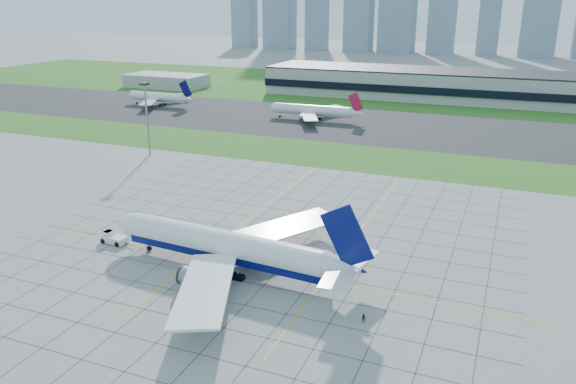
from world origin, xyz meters
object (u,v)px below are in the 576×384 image
airliner (226,247)px  crew_near (150,242)px  pushback_tug (113,238)px  light_mast (146,110)px  crew_far (364,318)px  distant_jet_0 (159,97)px  distant_jet_1 (314,110)px

airliner → crew_near: airliner is taller
pushback_tug → crew_near: pushback_tug is taller
light_mast → airliner: 97.83m
light_mast → crew_far: 127.50m
crew_near → pushback_tug: bearing=109.3°
pushback_tug → airliner: bearing=0.5°
crew_far → distant_jet_0: size_ratio=0.04×
light_mast → crew_near: (46.62, -65.54, -15.30)m
pushback_tug → crew_far: size_ratio=5.56×
pushback_tug → crew_far: (61.47, -11.16, -0.30)m
light_mast → distant_jet_1: 88.22m
crew_far → distant_jet_0: 225.73m
airliner → pushback_tug: (-30.30, 1.98, -3.88)m
crew_far → distant_jet_0: (-154.55, 164.48, 3.65)m
airliner → pushback_tug: airliner is taller
distant_jet_0 → crew_far: bearing=-46.8°
crew_near → distant_jet_1: size_ratio=0.04×
pushback_tug → crew_near: 8.95m
light_mast → distant_jet_0: (-55.23, 86.01, -11.70)m
pushback_tug → crew_near: bearing=15.7°
distant_jet_0 → distant_jet_1: (88.05, -4.96, 0.00)m
crew_far → distant_jet_1: 172.86m
crew_near → crew_far: (52.70, -12.93, -0.04)m
light_mast → distant_jet_1: bearing=68.0°
crew_near → crew_far: 54.27m
pushback_tug → distant_jet_1: 148.48m
airliner → distant_jet_1: size_ratio=1.38×
airliner → distant_jet_0: (-123.38, 155.31, -0.53)m
light_mast → distant_jet_0: light_mast is taller
light_mast → distant_jet_0: 102.88m
pushback_tug → light_mast: bearing=123.6°
crew_near → distant_jet_0: (-101.85, 151.55, 3.61)m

